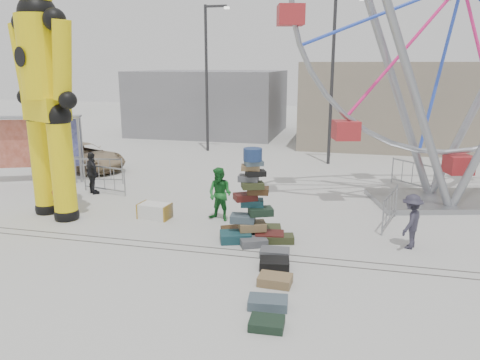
% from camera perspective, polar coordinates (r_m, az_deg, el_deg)
% --- Properties ---
extents(ground, '(90.00, 90.00, 0.00)m').
position_cam_1_polar(ground, '(12.34, -7.19, -9.69)').
color(ground, '#9E9E99').
rests_on(ground, ground).
extents(track_line_near, '(40.00, 0.04, 0.01)m').
position_cam_1_polar(track_line_near, '(12.85, -6.24, -8.64)').
color(track_line_near, '#47443F').
rests_on(track_line_near, ground).
extents(track_line_far, '(40.00, 0.04, 0.01)m').
position_cam_1_polar(track_line_far, '(13.20, -5.65, -8.00)').
color(track_line_far, '#47443F').
rests_on(track_line_far, ground).
extents(building_right, '(12.00, 8.00, 5.00)m').
position_cam_1_polar(building_right, '(30.75, 19.20, 8.76)').
color(building_right, gray).
rests_on(building_right, ground).
extents(building_left, '(10.00, 8.00, 4.40)m').
position_cam_1_polar(building_left, '(34.17, -3.68, 9.46)').
color(building_left, gray).
rests_on(building_left, ground).
extents(lamp_post_right, '(1.41, 0.25, 8.00)m').
position_cam_1_polar(lamp_post_right, '(23.55, 11.42, 12.69)').
color(lamp_post_right, '#2D2D30').
rests_on(lamp_post_right, ground).
extents(lamp_post_left, '(1.41, 0.25, 8.00)m').
position_cam_1_polar(lamp_post_left, '(26.76, -3.92, 13.06)').
color(lamp_post_left, '#2D2D30').
rests_on(lamp_post_left, ground).
extents(suitcase_tower, '(1.99, 1.73, 2.67)m').
position_cam_1_polar(suitcase_tower, '(13.42, 1.45, -4.17)').
color(suitcase_tower, '#184148').
rests_on(suitcase_tower, ground).
extents(crash_test_dummy, '(3.01, 1.73, 7.77)m').
position_cam_1_polar(crash_test_dummy, '(16.05, -22.69, 9.97)').
color(crash_test_dummy, black).
rests_on(crash_test_dummy, ground).
extents(ferris_wheel, '(11.08, 3.94, 13.27)m').
position_cam_1_polar(ferris_wheel, '(17.91, 25.18, 17.89)').
color(ferris_wheel, gray).
rests_on(ferris_wheel, ground).
extents(banner_scaffold, '(3.83, 2.05, 2.80)m').
position_cam_1_polar(banner_scaffold, '(21.44, -23.85, 5.27)').
color(banner_scaffold, gray).
rests_on(banner_scaffold, ground).
extents(steamer_trunk, '(1.09, 0.70, 0.48)m').
position_cam_1_polar(steamer_trunk, '(15.59, -10.35, -3.74)').
color(steamer_trunk, silver).
rests_on(steamer_trunk, ground).
extents(row_case_0, '(0.90, 0.62, 0.22)m').
position_cam_1_polar(row_case_0, '(13.41, 4.80, -7.13)').
color(row_case_0, '#333A1D').
rests_on(row_case_0, ground).
extents(row_case_1, '(0.79, 0.53, 0.20)m').
position_cam_1_polar(row_case_1, '(12.49, 4.25, -8.82)').
color(row_case_1, '#54565C').
rests_on(row_case_1, ground).
extents(row_case_2, '(0.81, 0.67, 0.23)m').
position_cam_1_polar(row_case_2, '(11.81, 4.22, -10.14)').
color(row_case_2, black).
rests_on(row_case_2, ground).
extents(row_case_3, '(0.78, 0.56, 0.22)m').
position_cam_1_polar(row_case_3, '(11.00, 4.29, -12.07)').
color(row_case_3, olive).
rests_on(row_case_3, ground).
extents(row_case_4, '(0.87, 0.58, 0.21)m').
position_cam_1_polar(row_case_4, '(10.08, 3.43, -14.69)').
color(row_case_4, '#435561').
rests_on(row_case_4, ground).
extents(row_case_5, '(0.69, 0.54, 0.18)m').
position_cam_1_polar(row_case_5, '(9.41, 3.28, -17.06)').
color(row_case_5, black).
rests_on(row_case_5, ground).
extents(barricade_dummy_a, '(1.92, 0.77, 1.10)m').
position_cam_1_polar(barricade_dummy_a, '(21.43, -21.49, 1.25)').
color(barricade_dummy_a, gray).
rests_on(barricade_dummy_a, ground).
extents(barricade_dummy_b, '(1.99, 0.45, 1.10)m').
position_cam_1_polar(barricade_dummy_b, '(20.50, -16.84, 1.09)').
color(barricade_dummy_b, gray).
rests_on(barricade_dummy_b, ground).
extents(barricade_dummy_c, '(1.97, 0.53, 1.10)m').
position_cam_1_polar(barricade_dummy_c, '(18.89, -16.22, 0.05)').
color(barricade_dummy_c, gray).
rests_on(barricade_dummy_c, ground).
extents(barricade_wheel_front, '(0.61, 1.96, 1.10)m').
position_cam_1_polar(barricade_wheel_front, '(15.28, 17.81, -3.35)').
color(barricade_wheel_front, gray).
rests_on(barricade_wheel_front, ground).
extents(barricade_wheel_back, '(1.50, 1.47, 1.10)m').
position_cam_1_polar(barricade_wheel_back, '(20.15, 20.25, 0.60)').
color(barricade_wheel_back, gray).
rests_on(barricade_wheel_back, ground).
extents(pedestrian_red, '(0.69, 0.49, 1.77)m').
position_cam_1_polar(pedestrian_red, '(16.17, -20.95, -1.43)').
color(pedestrian_red, maroon).
rests_on(pedestrian_red, ground).
extents(pedestrian_green, '(0.99, 0.87, 1.73)m').
position_cam_1_polar(pedestrian_green, '(14.98, -2.46, -1.75)').
color(pedestrian_green, '#196625').
rests_on(pedestrian_green, ground).
extents(pedestrian_black, '(1.01, 0.91, 1.64)m').
position_cam_1_polar(pedestrian_black, '(18.89, -17.56, 0.80)').
color(pedestrian_black, black).
rests_on(pedestrian_black, ground).
extents(pedestrian_grey, '(0.91, 1.13, 1.52)m').
position_cam_1_polar(pedestrian_grey, '(13.59, 20.14, -4.76)').
color(pedestrian_grey, '#2B2936').
rests_on(pedestrian_grey, ground).
extents(parked_suv, '(4.92, 3.44, 1.25)m').
position_cam_1_polar(parked_suv, '(23.42, -18.66, 2.70)').
color(parked_suv, '#9C8564').
rests_on(parked_suv, ground).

